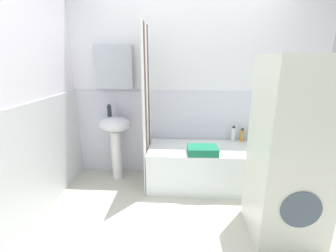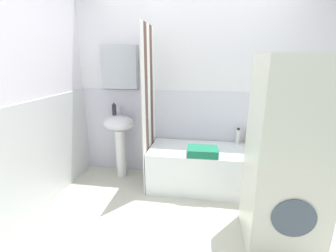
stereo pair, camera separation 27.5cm
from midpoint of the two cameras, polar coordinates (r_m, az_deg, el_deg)
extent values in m
cube|color=beige|center=(2.52, 6.18, -24.37)|extent=(4.80, 5.60, 0.04)
cube|color=white|center=(3.24, 8.09, 8.40)|extent=(3.60, 0.05, 2.40)
cube|color=silver|center=(3.33, 7.69, -1.96)|extent=(3.60, 0.02, 1.20)
cube|color=silver|center=(3.28, -9.09, 13.79)|extent=(0.48, 0.12, 0.56)
cube|color=white|center=(2.84, -26.37, 5.93)|extent=(0.05, 1.81, 2.40)
cube|color=silver|center=(2.96, -24.45, -5.55)|extent=(0.02, 1.81, 1.20)
cylinder|color=white|center=(3.38, -9.03, -6.51)|extent=(0.14, 0.14, 0.67)
ellipsoid|color=white|center=(3.24, -9.36, 0.68)|extent=(0.44, 0.34, 0.20)
cylinder|color=silver|center=(3.30, -8.91, 3.22)|extent=(0.03, 0.03, 0.05)
cylinder|color=silver|center=(3.25, -9.22, 3.97)|extent=(0.02, 0.10, 0.02)
sphere|color=silver|center=(3.29, -8.97, 4.66)|extent=(0.03, 0.03, 0.03)
cylinder|color=#252C33|center=(3.26, -10.50, 3.84)|extent=(0.06, 0.06, 0.15)
sphere|color=#262524|center=(3.24, -10.58, 5.32)|extent=(0.02, 0.02, 0.02)
cube|color=white|center=(3.14, 13.11, -10.03)|extent=(1.59, 0.66, 0.52)
cube|color=white|center=(2.69, -3.00, 2.76)|extent=(0.01, 0.13, 2.00)
cube|color=brown|center=(2.82, -2.44, 3.35)|extent=(0.01, 0.13, 2.00)
cube|color=white|center=(2.94, -1.93, 3.88)|extent=(0.01, 0.13, 2.00)
cube|color=brown|center=(3.07, -1.46, 4.38)|extent=(0.01, 0.13, 2.00)
cube|color=white|center=(3.20, -1.02, 4.83)|extent=(0.01, 0.13, 2.00)
cylinder|color=#227F55|center=(3.38, 25.04, -3.17)|extent=(0.07, 0.07, 0.14)
cylinder|color=#272522|center=(3.35, 25.20, -1.82)|extent=(0.05, 0.05, 0.02)
cylinder|color=#294A9D|center=(3.35, 23.29, -2.88)|extent=(0.04, 0.04, 0.17)
cylinder|color=#222B29|center=(3.33, 23.46, -1.30)|extent=(0.03, 0.03, 0.02)
cylinder|color=gold|center=(3.33, 20.83, -2.84)|extent=(0.05, 0.05, 0.16)
cylinder|color=#22262F|center=(3.30, 20.98, -1.33)|extent=(0.03, 0.03, 0.02)
cylinder|color=white|center=(3.27, 18.81, -2.59)|extent=(0.05, 0.05, 0.20)
cylinder|color=black|center=(3.24, 18.98, -0.73)|extent=(0.04, 0.04, 0.02)
cube|color=#1D7653|center=(2.82, 11.12, -6.10)|extent=(0.36, 0.26, 0.09)
cube|color=silver|center=(2.45, 28.62, -15.47)|extent=(0.59, 0.61, 0.82)
cube|color=silver|center=(2.17, 31.42, 3.68)|extent=(0.59, 0.61, 0.82)
cylinder|color=#465461|center=(2.18, 31.47, -18.57)|extent=(0.32, 0.01, 0.32)
camera|label=1|loc=(0.14, -87.14, 0.80)|focal=25.30mm
camera|label=2|loc=(0.14, 92.86, -0.80)|focal=25.30mm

